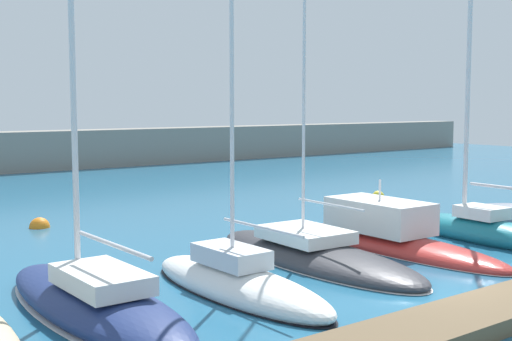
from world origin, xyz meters
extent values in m
plane|color=#236084|center=(0.00, 0.00, 0.00)|extent=(120.00, 120.00, 0.00)
cube|color=brown|center=(0.00, -2.14, 0.21)|extent=(27.64, 1.91, 0.42)
ellipsoid|color=navy|center=(-8.07, 4.03, 0.29)|extent=(2.52, 8.86, 0.98)
ellipsoid|color=silver|center=(-8.07, 4.03, 0.02)|extent=(2.54, 8.94, 0.12)
cylinder|color=silver|center=(-8.07, 4.96, 7.18)|extent=(0.15, 0.15, 12.80)
cylinder|color=silver|center=(-8.08, 2.89, 1.95)|extent=(0.11, 3.69, 0.11)
cube|color=silver|center=(-8.08, 3.54, 1.01)|extent=(1.57, 2.80, 0.46)
ellipsoid|color=white|center=(-4.15, 3.43, 0.19)|extent=(2.12, 7.45, 1.09)
ellipsoid|color=black|center=(-4.15, 3.43, 0.02)|extent=(2.14, 7.53, 0.12)
cylinder|color=silver|center=(-4.15, 3.67, 6.96)|extent=(0.12, 0.12, 12.46)
cylinder|color=silver|center=(-4.14, 2.38, 1.98)|extent=(0.10, 3.29, 0.08)
cube|color=silver|center=(-4.15, 3.74, 0.99)|extent=(1.21, 2.31, 0.51)
ellipsoid|color=#2D2D33|center=(0.06, 4.98, 0.14)|extent=(3.47, 9.79, 0.97)
ellipsoid|color=silver|center=(0.06, 4.98, 0.02)|extent=(3.50, 9.88, 0.12)
cylinder|color=silver|center=(0.03, 4.20, 1.99)|extent=(0.22, 3.12, 0.07)
cube|color=silver|center=(0.09, 5.44, 0.83)|extent=(2.25, 3.06, 0.41)
ellipsoid|color=#B72D28|center=(3.59, 4.60, 0.11)|extent=(2.51, 9.62, 0.91)
ellipsoid|color=silver|center=(3.59, 4.60, 0.02)|extent=(2.53, 9.72, 0.12)
cube|color=silver|center=(3.60, 5.34, 1.13)|extent=(2.09, 3.87, 1.13)
cube|color=black|center=(3.62, 6.04, 1.30)|extent=(1.82, 0.99, 0.63)
cylinder|color=silver|center=(3.60, 5.34, 2.06)|extent=(0.08, 0.08, 0.74)
ellipsoid|color=#19707F|center=(7.50, 3.65, 0.31)|extent=(2.38, 7.85, 1.07)
cylinder|color=silver|center=(7.55, 4.54, 6.55)|extent=(0.17, 0.17, 11.40)
cylinder|color=silver|center=(7.46, 2.96, 2.11)|extent=(0.27, 2.62, 0.12)
cube|color=silver|center=(7.51, 3.72, 1.07)|extent=(1.38, 1.82, 0.45)
sphere|color=yellow|center=(13.46, 14.38, 0.00)|extent=(0.67, 0.67, 0.67)
sphere|color=orange|center=(-4.94, 16.51, 0.00)|extent=(0.86, 0.86, 0.86)
camera|label=1|loc=(-14.77, -11.28, 5.17)|focal=47.62mm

